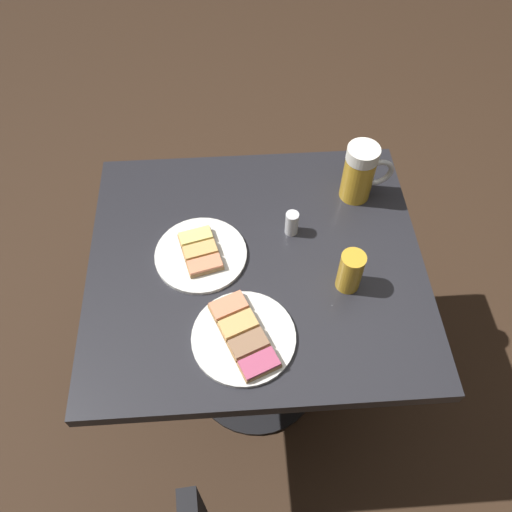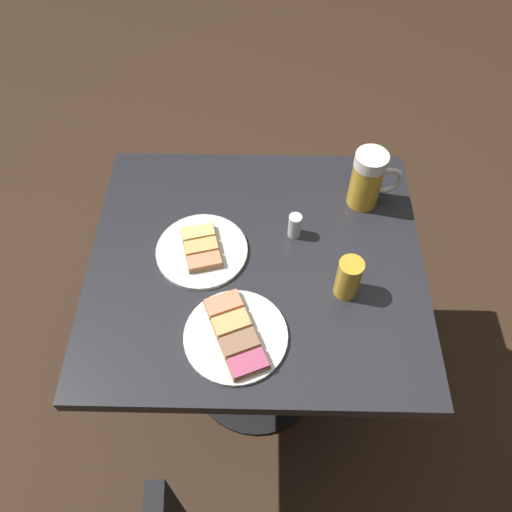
{
  "view_description": "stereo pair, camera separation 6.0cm",
  "coord_description": "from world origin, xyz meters",
  "px_view_note": "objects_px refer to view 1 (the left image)",
  "views": [
    {
      "loc": [
        -0.71,
        0.05,
        1.74
      ],
      "look_at": [
        0.0,
        0.0,
        0.73
      ],
      "focal_mm": 36.02,
      "sensor_mm": 36.0,
      "label": 1
    },
    {
      "loc": [
        -0.71,
        -0.01,
        1.74
      ],
      "look_at": [
        0.0,
        0.0,
        0.73
      ],
      "focal_mm": 36.02,
      "sensor_mm": 36.0,
      "label": 2
    }
  ],
  "objects_px": {
    "plate_near": "(201,254)",
    "salt_shaker": "(292,223)",
    "plate_far": "(244,336)",
    "beer_mug": "(361,173)",
    "beer_glass_small": "(350,271)"
  },
  "relations": [
    {
      "from": "plate_near",
      "to": "beer_glass_small",
      "type": "xyz_separation_m",
      "value": [
        -0.11,
        -0.35,
        0.05
      ]
    },
    {
      "from": "plate_near",
      "to": "beer_mug",
      "type": "bearing_deg",
      "value": -67.01
    },
    {
      "from": "plate_far",
      "to": "salt_shaker",
      "type": "xyz_separation_m",
      "value": [
        0.29,
        -0.14,
        0.02
      ]
    },
    {
      "from": "plate_near",
      "to": "plate_far",
      "type": "height_order",
      "value": "same"
    },
    {
      "from": "plate_far",
      "to": "plate_near",
      "type": "bearing_deg",
      "value": 22.07
    },
    {
      "from": "beer_glass_small",
      "to": "salt_shaker",
      "type": "xyz_separation_m",
      "value": [
        0.17,
        0.12,
        -0.02
      ]
    },
    {
      "from": "beer_glass_small",
      "to": "plate_far",
      "type": "bearing_deg",
      "value": 116.42
    },
    {
      "from": "beer_glass_small",
      "to": "salt_shaker",
      "type": "relative_size",
      "value": 1.64
    },
    {
      "from": "plate_far",
      "to": "beer_mug",
      "type": "height_order",
      "value": "beer_mug"
    },
    {
      "from": "plate_far",
      "to": "beer_glass_small",
      "type": "height_order",
      "value": "beer_glass_small"
    },
    {
      "from": "beer_glass_small",
      "to": "salt_shaker",
      "type": "bearing_deg",
      "value": 34.9
    },
    {
      "from": "plate_near",
      "to": "beer_glass_small",
      "type": "distance_m",
      "value": 0.36
    },
    {
      "from": "plate_far",
      "to": "beer_mug",
      "type": "bearing_deg",
      "value": -38.37
    },
    {
      "from": "plate_near",
      "to": "salt_shaker",
      "type": "relative_size",
      "value": 3.34
    },
    {
      "from": "salt_shaker",
      "to": "plate_near",
      "type": "bearing_deg",
      "value": 104.83
    }
  ]
}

